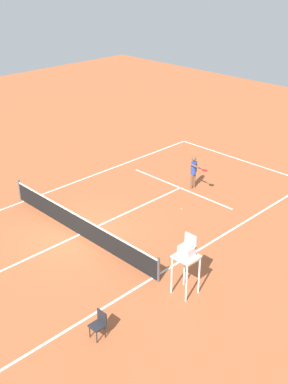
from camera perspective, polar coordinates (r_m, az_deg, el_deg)
The scene contains 7 objects.
ground_plane at distance 21.75m, azimuth -7.56°, elevation -4.97°, with size 60.00×60.00×0.00m, color #AD5933.
court_lines at distance 21.75m, azimuth -7.56°, elevation -4.97°, with size 9.14×24.58×0.01m.
tennis_net at distance 21.49m, azimuth -7.64°, elevation -3.84°, with size 9.74×0.10×1.07m.
player_serving at distance 25.37m, azimuth 5.91°, elevation 2.61°, with size 1.29×0.69×1.79m.
tennis_ball at distance 23.64m, azimuth 4.43°, elevation -1.99°, with size 0.07×0.07×0.07m, color #CCE033.
umpire_chair at distance 17.32m, azimuth 5.04°, elevation -7.48°, with size 0.80×0.80×2.41m.
courtside_chair_near at distance 16.18m, azimuth -5.33°, elevation -15.14°, with size 0.44×0.46×0.95m.
Camera 1 is at (-15.07, 10.95, 11.22)m, focal length 45.32 mm.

